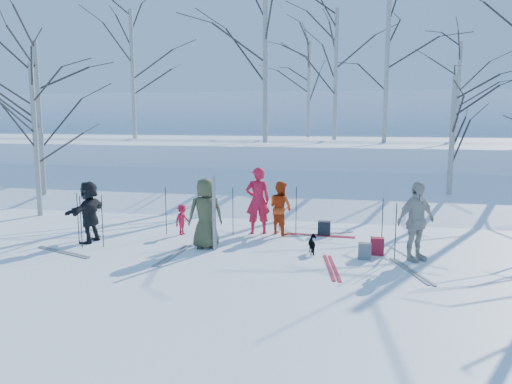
% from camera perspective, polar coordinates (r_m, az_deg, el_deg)
% --- Properties ---
extents(ground, '(120.00, 120.00, 0.00)m').
position_cam_1_polar(ground, '(12.11, -1.52, -7.14)').
color(ground, white).
rests_on(ground, ground).
extents(snow_ramp, '(70.00, 9.49, 4.12)m').
position_cam_1_polar(snow_ramp, '(18.79, 3.58, -1.01)').
color(snow_ramp, white).
rests_on(snow_ramp, ground).
extents(snow_plateau, '(70.00, 18.00, 2.20)m').
position_cam_1_polar(snow_plateau, '(28.55, 6.66, 3.97)').
color(snow_plateau, white).
rests_on(snow_plateau, ground).
extents(far_hill, '(90.00, 30.00, 6.00)m').
position_cam_1_polar(far_hill, '(49.41, 9.13, 7.02)').
color(far_hill, white).
rests_on(far_hill, ground).
extents(skier_olive_center, '(1.02, 0.86, 1.78)m').
position_cam_1_polar(skier_olive_center, '(12.57, -5.79, -2.43)').
color(skier_olive_center, '#424529').
rests_on(skier_olive_center, ground).
extents(skier_red_north, '(0.81, 0.67, 1.89)m').
position_cam_1_polar(skier_red_north, '(14.04, 0.21, -0.99)').
color(skier_red_north, red).
rests_on(skier_red_north, ground).
extents(skier_redor_behind, '(0.93, 0.90, 1.50)m').
position_cam_1_polar(skier_redor_behind, '(14.03, 2.82, -1.80)').
color(skier_redor_behind, '#C83B0F').
rests_on(skier_redor_behind, ground).
extents(skier_red_seated, '(0.49, 0.63, 0.86)m').
position_cam_1_polar(skier_red_seated, '(14.14, -8.40, -3.14)').
color(skier_red_seated, red).
rests_on(skier_red_seated, ground).
extents(skier_cream_east, '(1.11, 1.05, 1.85)m').
position_cam_1_polar(skier_cream_east, '(11.98, 17.81, -3.19)').
color(skier_cream_east, beige).
rests_on(skier_cream_east, ground).
extents(skier_grey_west, '(0.58, 1.54, 1.63)m').
position_cam_1_polar(skier_grey_west, '(13.81, -18.52, -2.16)').
color(skier_grey_west, black).
rests_on(skier_grey_west, ground).
extents(dog, '(0.39, 0.58, 0.45)m').
position_cam_1_polar(dog, '(12.19, 6.59, -5.99)').
color(dog, black).
rests_on(dog, ground).
extents(upright_ski_left, '(0.11, 0.17, 1.90)m').
position_cam_1_polar(upright_ski_left, '(12.25, -4.84, -2.42)').
color(upright_ski_left, silver).
rests_on(upright_ski_left, ground).
extents(upright_ski_right, '(0.10, 0.23, 1.89)m').
position_cam_1_polar(upright_ski_right, '(12.30, -4.75, -2.37)').
color(upright_ski_right, silver).
rests_on(upright_ski_right, ground).
extents(ski_pair_a, '(1.42, 2.03, 0.02)m').
position_cam_1_polar(ski_pair_a, '(11.32, 17.32, -8.62)').
color(ski_pair_a, silver).
rests_on(ski_pair_a, ground).
extents(ski_pair_b, '(0.87, 1.97, 0.02)m').
position_cam_1_polar(ski_pair_b, '(11.19, 8.65, -8.53)').
color(ski_pair_b, red).
rests_on(ski_pair_b, ground).
extents(ski_pair_c, '(0.37, 1.92, 0.02)m').
position_cam_1_polar(ski_pair_c, '(12.17, -9.47, -7.13)').
color(ski_pair_c, silver).
rests_on(ski_pair_c, ground).
extents(ski_pair_d, '(1.43, 2.03, 0.02)m').
position_cam_1_polar(ski_pair_d, '(13.15, -21.17, -6.41)').
color(ski_pair_d, silver).
rests_on(ski_pair_d, ground).
extents(ski_pair_e, '(0.34, 1.91, 0.02)m').
position_cam_1_polar(ski_pair_e, '(14.05, 7.39, -4.95)').
color(ski_pair_e, red).
rests_on(ski_pair_e, ground).
extents(ski_pair_f, '(1.77, 2.07, 0.02)m').
position_cam_1_polar(ski_pair_f, '(14.21, 7.47, -4.79)').
color(ski_pair_f, silver).
rests_on(ski_pair_f, ground).
extents(ski_pole_a, '(0.02, 0.02, 1.34)m').
position_cam_1_polar(ski_pole_a, '(13.20, -17.15, -3.21)').
color(ski_pole_a, black).
rests_on(ski_pole_a, ground).
extents(ski_pole_b, '(0.02, 0.02, 1.34)m').
position_cam_1_polar(ski_pole_b, '(12.44, 14.22, -3.80)').
color(ski_pole_b, black).
rests_on(ski_pole_b, ground).
extents(ski_pole_c, '(0.02, 0.02, 1.34)m').
position_cam_1_polar(ski_pole_c, '(11.89, 15.67, -4.43)').
color(ski_pole_c, black).
rests_on(ski_pole_c, ground).
extents(ski_pole_d, '(0.02, 0.02, 1.34)m').
position_cam_1_polar(ski_pole_d, '(13.70, -19.68, -2.92)').
color(ski_pole_d, black).
rests_on(ski_pole_d, ground).
extents(ski_pole_e, '(0.02, 0.02, 1.34)m').
position_cam_1_polar(ski_pole_e, '(14.19, 4.61, -2.04)').
color(ski_pole_e, black).
rests_on(ski_pole_e, ground).
extents(ski_pole_f, '(0.02, 0.02, 1.34)m').
position_cam_1_polar(ski_pole_f, '(14.19, 2.66, -2.02)').
color(ski_pole_f, black).
rests_on(ski_pole_f, ground).
extents(ski_pole_g, '(0.02, 0.02, 1.34)m').
position_cam_1_polar(ski_pole_g, '(13.94, -2.66, -2.22)').
color(ski_pole_g, black).
rests_on(ski_pole_g, ground).
extents(ski_pole_h, '(0.02, 0.02, 1.34)m').
position_cam_1_polar(ski_pole_h, '(13.23, -19.37, -3.29)').
color(ski_pole_h, black).
rests_on(ski_pole_h, ground).
extents(ski_pole_i, '(0.02, 0.02, 1.34)m').
position_cam_1_polar(ski_pole_i, '(14.18, -10.26, -2.16)').
color(ski_pole_i, black).
rests_on(ski_pole_i, ground).
extents(backpack_red, '(0.32, 0.22, 0.42)m').
position_cam_1_polar(backpack_red, '(12.37, 13.67, -6.04)').
color(backpack_red, maroon).
rests_on(backpack_red, ground).
extents(backpack_grey, '(0.30, 0.20, 0.38)m').
position_cam_1_polar(backpack_grey, '(11.95, 12.31, -6.61)').
color(backpack_grey, slate).
rests_on(backpack_grey, ground).
extents(backpack_dark, '(0.34, 0.24, 0.40)m').
position_cam_1_polar(backpack_dark, '(14.08, 7.80, -4.13)').
color(backpack_dark, black).
rests_on(backpack_dark, ground).
extents(birch_plateau_b, '(3.62, 3.62, 4.31)m').
position_cam_1_polar(birch_plateau_b, '(23.99, 22.09, 10.55)').
color(birch_plateau_b, silver).
rests_on(birch_plateau_b, snow_plateau).
extents(birch_plateau_c, '(4.74, 4.74, 5.92)m').
position_cam_1_polar(birch_plateau_c, '(23.74, 9.09, 13.04)').
color(birch_plateau_c, silver).
rests_on(birch_plateau_c, snow_plateau).
extents(birch_plateau_e, '(5.51, 5.51, 7.02)m').
position_cam_1_polar(birch_plateau_e, '(21.20, 1.08, 15.17)').
color(birch_plateau_e, silver).
rests_on(birch_plateau_e, snow_plateau).
extents(birch_plateau_f, '(4.90, 4.90, 6.15)m').
position_cam_1_polar(birch_plateau_f, '(25.53, -13.91, 12.84)').
color(birch_plateau_f, silver).
rests_on(birch_plateau_f, snow_plateau).
extents(birch_plateau_g, '(4.05, 4.05, 4.93)m').
position_cam_1_polar(birch_plateau_g, '(26.77, 6.04, 11.53)').
color(birch_plateau_g, silver).
rests_on(birch_plateau_g, snow_plateau).
extents(birch_plateau_h, '(4.96, 4.96, 6.24)m').
position_cam_1_polar(birch_plateau_h, '(22.70, 14.71, 13.47)').
color(birch_plateau_h, silver).
rests_on(birch_plateau_h, snow_plateau).
extents(birch_edge_a, '(4.10, 4.10, 5.01)m').
position_cam_1_polar(birch_edge_a, '(18.02, -23.89, 5.39)').
color(birch_edge_a, silver).
rests_on(birch_edge_a, ground).
extents(birch_edge_d, '(4.82, 4.82, 6.03)m').
position_cam_1_polar(birch_edge_d, '(20.45, -23.47, 7.15)').
color(birch_edge_d, silver).
rests_on(birch_edge_d, ground).
extents(birch_edge_e, '(3.84, 3.84, 4.63)m').
position_cam_1_polar(birch_edge_e, '(17.96, 21.45, 4.92)').
color(birch_edge_e, silver).
rests_on(birch_edge_e, ground).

